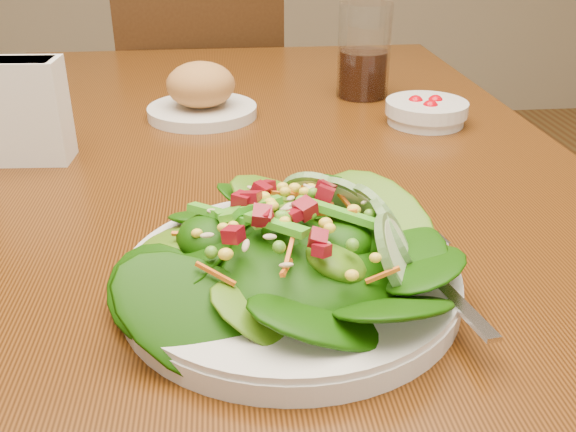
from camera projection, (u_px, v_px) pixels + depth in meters
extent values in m
cube|color=#592E0D|center=(241.00, 174.00, 0.86)|extent=(0.90, 1.40, 0.04)
cylinder|color=#321D0C|center=(75.00, 222.00, 1.56)|extent=(0.07, 0.07, 0.71)
cylinder|color=#321D0C|center=(389.00, 207.00, 1.63)|extent=(0.07, 0.07, 0.71)
cube|color=#321D0C|center=(199.00, 148.00, 1.82)|extent=(0.47, 0.47, 0.04)
cylinder|color=#321D0C|center=(249.00, 188.00, 2.11)|extent=(0.04, 0.04, 0.40)
cylinder|color=#321D0C|center=(140.00, 200.00, 2.03)|extent=(0.04, 0.04, 0.40)
cylinder|color=#321D0C|center=(275.00, 237.00, 1.80)|extent=(0.04, 0.04, 0.40)
cylinder|color=#321D0C|center=(147.00, 254.00, 1.72)|extent=(0.04, 0.04, 0.40)
cube|color=#321D0C|center=(204.00, 79.00, 1.54)|extent=(0.39, 0.09, 0.45)
cylinder|color=silver|center=(290.00, 281.00, 0.56)|extent=(0.29, 0.29, 0.02)
ellipsoid|color=#143803|center=(290.00, 249.00, 0.55)|extent=(0.20, 0.20, 0.04)
cube|color=silver|center=(441.00, 278.00, 0.54)|extent=(0.05, 0.18, 0.01)
cylinder|color=silver|center=(202.00, 111.00, 1.01)|extent=(0.17, 0.17, 0.02)
ellipsoid|color=#A97846|center=(201.00, 84.00, 0.99)|extent=(0.11, 0.11, 0.07)
cylinder|color=silver|center=(426.00, 112.00, 0.98)|extent=(0.12, 0.12, 0.04)
sphere|color=#C1010D|center=(435.00, 103.00, 0.98)|extent=(0.02, 0.02, 0.02)
sphere|color=#C1010D|center=(415.00, 104.00, 0.98)|extent=(0.02, 0.02, 0.02)
sphere|color=#C1010D|center=(430.00, 109.00, 0.96)|extent=(0.02, 0.02, 0.02)
cylinder|color=silver|center=(364.00, 51.00, 1.08)|extent=(0.09, 0.09, 0.16)
cylinder|color=black|center=(363.00, 74.00, 1.10)|extent=(0.08, 0.08, 0.08)
cube|color=white|center=(25.00, 111.00, 0.82)|extent=(0.11, 0.06, 0.13)
cube|color=white|center=(24.00, 104.00, 0.81)|extent=(0.09, 0.05, 0.11)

